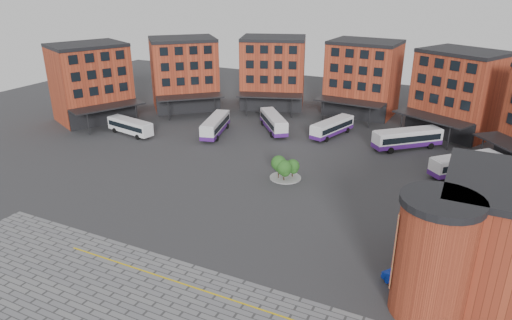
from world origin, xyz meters
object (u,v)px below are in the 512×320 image
at_px(bus_a, 130,126).
at_px(bus_c, 273,122).
at_px(tree_island, 285,167).
at_px(bus_f, 465,164).
at_px(blue_car, 401,282).
at_px(bus_b, 215,125).
at_px(bus_e, 407,138).
at_px(bus_d, 332,127).

distance_m(bus_a, bus_c, 25.56).
relative_size(tree_island, bus_a, 0.44).
relative_size(bus_f, blue_car, 2.53).
bearing_deg(tree_island, blue_car, -43.09).
bearing_deg(bus_c, tree_island, -100.44).
relative_size(bus_b, bus_e, 1.08).
bearing_deg(blue_car, bus_e, 42.52).
bearing_deg(bus_a, bus_d, -54.52).
bearing_deg(bus_a, bus_b, -52.96).
relative_size(bus_a, bus_f, 1.07).
distance_m(bus_b, blue_car, 47.74).
distance_m(bus_a, bus_f, 54.73).
bearing_deg(bus_d, bus_b, -139.64).
relative_size(tree_island, blue_car, 1.18).
relative_size(bus_a, bus_c, 0.99).
xyz_separation_m(tree_island, bus_c, (-10.08, 18.88, -0.15)).
bearing_deg(bus_e, bus_d, -136.33).
height_order(bus_b, bus_f, bus_b).
distance_m(bus_a, blue_car, 55.78).
bearing_deg(blue_car, bus_c, 72.64).
xyz_separation_m(bus_a, bus_e, (45.30, 14.06, 0.13)).
height_order(tree_island, bus_a, tree_island).
bearing_deg(bus_f, bus_a, -128.53).
relative_size(bus_a, bus_b, 0.89).
xyz_separation_m(tree_island, bus_f, (22.26, 12.48, -0.17)).
relative_size(tree_island, bus_d, 0.42).
height_order(tree_island, bus_b, tree_island).
xyz_separation_m(bus_d, bus_f, (21.92, -8.36, 0.07)).
xyz_separation_m(bus_b, bus_d, (18.87, 8.27, -0.11)).
bearing_deg(bus_d, bus_a, -138.50).
distance_m(bus_c, blue_car, 46.28).
relative_size(bus_c, bus_f, 1.07).
height_order(bus_d, blue_car, bus_d).
relative_size(bus_d, bus_e, 1.01).
distance_m(bus_d, bus_e, 12.93).
bearing_deg(bus_b, bus_e, -1.94).
height_order(bus_a, blue_car, bus_a).
xyz_separation_m(bus_d, blue_car, (18.28, -38.25, -0.95)).
distance_m(tree_island, bus_d, 20.84).
relative_size(bus_a, bus_d, 0.95).
bearing_deg(blue_car, bus_a, 99.65).
bearing_deg(bus_e, tree_island, -75.80).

